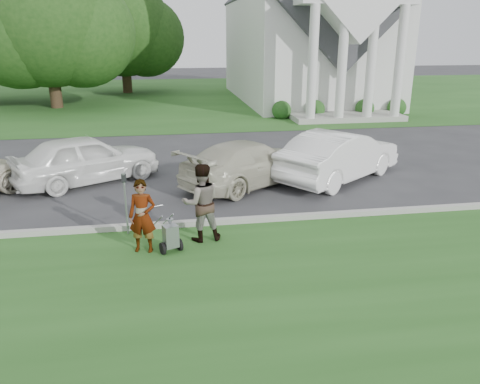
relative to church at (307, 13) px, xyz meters
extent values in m
plane|color=#333335|center=(-9.00, -23.11, -5.94)|extent=(120.00, 120.00, 0.00)
cube|color=#24511B|center=(-9.00, -26.11, -5.93)|extent=(80.00, 7.00, 0.01)
cube|color=#24511B|center=(-9.00, 3.89, -5.93)|extent=(80.00, 30.00, 0.01)
cube|color=#9E9E93|center=(-9.00, -22.56, -5.86)|extent=(80.00, 0.18, 0.15)
cube|color=white|center=(0.00, 0.89, -2.44)|extent=(9.00, 16.00, 7.00)
cube|color=#9E9E93|center=(0.00, -8.31, -5.79)|extent=(6.20, 2.60, 0.30)
cylinder|color=white|center=(-2.40, -9.31, -2.94)|extent=(0.50, 0.50, 6.00)
cylinder|color=white|center=(-0.80, -9.31, -2.94)|extent=(0.50, 0.50, 6.00)
cylinder|color=white|center=(0.80, -9.31, -2.94)|extent=(0.50, 0.50, 6.00)
cylinder|color=white|center=(2.40, -9.31, -2.94)|extent=(0.50, 0.50, 6.00)
sphere|color=#1E4C19|center=(-3.50, -7.41, -5.49)|extent=(1.10, 1.10, 1.10)
sphere|color=#1E4C19|center=(-1.50, -7.41, -5.49)|extent=(1.10, 1.10, 1.10)
sphere|color=#1E4C19|center=(1.50, -7.41, -5.49)|extent=(1.10, 1.10, 1.10)
sphere|color=#1E4C19|center=(3.50, -7.41, -5.49)|extent=(1.10, 1.10, 1.10)
cylinder|color=#332316|center=(-17.00, -1.11, -4.34)|extent=(0.76, 0.76, 3.20)
sphere|color=#1D4214|center=(-17.00, -1.11, -0.43)|extent=(8.40, 8.40, 8.40)
sphere|color=#1D4214|center=(-15.11, -0.81, -1.27)|extent=(6.89, 6.89, 6.89)
sphere|color=#1D4214|center=(-18.68, -1.41, -1.06)|extent=(7.22, 7.22, 7.22)
cylinder|color=#332316|center=(-13.00, 6.89, -4.44)|extent=(0.76, 0.76, 3.00)
sphere|color=#1D4214|center=(-13.00, 6.89, -0.85)|extent=(7.60, 7.60, 7.60)
sphere|color=#1D4214|center=(-11.29, 7.19, -1.61)|extent=(6.23, 6.23, 6.23)
sphere|color=#1D4214|center=(-14.52, 6.59, -1.42)|extent=(6.54, 6.54, 6.54)
cylinder|color=black|center=(-10.26, -24.04, -5.80)|extent=(0.16, 0.28, 0.27)
cylinder|color=black|center=(-9.89, -23.90, -5.80)|extent=(0.16, 0.28, 0.27)
cylinder|color=#2D2D33|center=(-10.08, -23.97, -5.80)|extent=(0.43, 0.20, 0.03)
cube|color=gray|center=(-10.08, -23.97, -5.55)|extent=(0.37, 0.34, 0.50)
cone|color=gray|center=(-10.08, -23.97, -5.22)|extent=(0.20, 0.20, 0.14)
cylinder|color=#2D2D33|center=(-10.08, -23.97, -5.15)|extent=(0.04, 0.04, 0.05)
cylinder|color=gray|center=(-10.36, -23.61, -5.33)|extent=(0.27, 0.63, 0.48)
cylinder|color=gray|center=(-10.12, -23.52, -5.33)|extent=(0.27, 0.63, 0.48)
cylinder|color=gray|center=(-10.36, -23.26, -5.10)|extent=(0.28, 0.13, 0.03)
imported|color=#999999|center=(-10.66, -23.82, -5.13)|extent=(0.66, 0.51, 1.62)
imported|color=#999999|center=(-9.36, -23.42, -5.03)|extent=(0.95, 0.78, 1.81)
cylinder|color=gray|center=(-11.08, -22.80, -5.28)|extent=(0.05, 0.05, 1.31)
cube|color=#2D2D33|center=(-11.08, -22.80, -4.54)|extent=(0.11, 0.08, 0.20)
cylinder|color=gray|center=(-11.08, -22.80, -4.44)|extent=(0.10, 0.10, 0.03)
imported|color=white|center=(-12.62, -18.35, -5.16)|extent=(4.89, 3.83, 1.56)
imported|color=beige|center=(-7.53, -19.37, -5.24)|extent=(5.05, 4.37, 1.39)
imported|color=white|center=(-4.53, -19.31, -5.14)|extent=(4.93, 4.28, 1.61)
camera|label=1|loc=(-10.07, -33.37, -1.43)|focal=35.00mm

